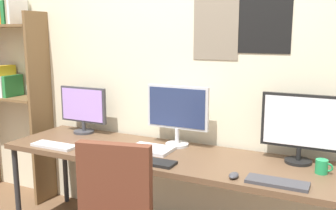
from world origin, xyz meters
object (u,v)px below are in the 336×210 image
object	(u,v)px
monitor_center	(177,112)
computer_mouse	(234,175)
keyboard_left	(54,146)
keyboard_center	(150,161)
monitor_left	(83,108)
coffee_mug	(322,167)
laptop_closed	(151,149)
keyboard_right	(277,182)
monitor_right	(301,125)
bookshelf	(3,69)
desk	(165,159)

from	to	relation	value
monitor_center	computer_mouse	size ratio (longest dim) A/B	5.22
keyboard_left	keyboard_center	world-z (taller)	same
monitor_left	monitor_center	distance (m)	0.90
computer_mouse	coffee_mug	size ratio (longest dim) A/B	0.91
keyboard_center	coffee_mug	xyz separation A→B (m)	(1.06, 0.29, 0.04)
laptop_closed	coffee_mug	xyz separation A→B (m)	(1.18, 0.05, 0.03)
monitor_center	keyboard_right	world-z (taller)	monitor_center
coffee_mug	monitor_right	bearing A→B (deg)	137.08
monitor_left	computer_mouse	xyz separation A→B (m)	(1.49, -0.46, -0.20)
monitor_left	computer_mouse	world-z (taller)	monitor_left
keyboard_right	laptop_closed	xyz separation A→B (m)	(-0.96, 0.24, 0.00)
monitor_left	keyboard_left	distance (m)	0.49
bookshelf	monitor_center	xyz separation A→B (m)	(1.86, -0.02, -0.25)
keyboard_center	laptop_closed	distance (m)	0.27
monitor_left	coffee_mug	world-z (taller)	monitor_left
bookshelf	monitor_right	xyz separation A→B (m)	(2.76, -0.02, -0.26)
monitor_right	keyboard_left	xyz separation A→B (m)	(-1.74, -0.44, -0.25)
monitor_right	keyboard_center	size ratio (longest dim) A/B	1.44
bookshelf	laptop_closed	xyz separation A→B (m)	(1.74, -0.22, -0.51)
monitor_left	keyboard_right	xyz separation A→B (m)	(1.74, -0.44, -0.21)
desk	monitor_right	xyz separation A→B (m)	(0.90, 0.21, 0.31)
computer_mouse	coffee_mug	world-z (taller)	coffee_mug
monitor_left	bookshelf	bearing A→B (deg)	179.04
monitor_center	coffee_mug	xyz separation A→B (m)	(1.06, -0.15, -0.23)
keyboard_right	laptop_closed	world-z (taller)	laptop_closed
keyboard_center	keyboard_left	bearing A→B (deg)	180.00
bookshelf	keyboard_left	xyz separation A→B (m)	(1.02, -0.46, -0.51)
computer_mouse	bookshelf	bearing A→B (deg)	169.02
desk	bookshelf	size ratio (longest dim) A/B	1.28
keyboard_left	computer_mouse	size ratio (longest dim) A/B	3.79
laptop_closed	coffee_mug	size ratio (longest dim) A/B	3.02
monitor_center	keyboard_right	size ratio (longest dim) A/B	1.41
monitor_center	laptop_closed	world-z (taller)	monitor_center
keyboard_left	keyboard_center	bearing A→B (deg)	0.00
keyboard_right	computer_mouse	world-z (taller)	computer_mouse
monitor_left	monitor_right	world-z (taller)	monitor_right
desk	keyboard_right	distance (m)	0.87
laptop_closed	coffee_mug	world-z (taller)	coffee_mug
bookshelf	keyboard_center	xyz separation A→B (m)	(1.86, -0.46, -0.51)
desk	laptop_closed	bearing A→B (deg)	174.55
monitor_center	laptop_closed	size ratio (longest dim) A/B	1.57
desk	monitor_right	bearing A→B (deg)	13.27
keyboard_center	keyboard_right	xyz separation A→B (m)	(0.84, 0.00, 0.00)
computer_mouse	laptop_closed	bearing A→B (deg)	159.99
keyboard_right	coffee_mug	distance (m)	0.37
desk	bookshelf	xyz separation A→B (m)	(-1.86, 0.23, 0.57)
monitor_right	computer_mouse	bearing A→B (deg)	-124.38
monitor_center	bookshelf	bearing A→B (deg)	179.51
monitor_center	keyboard_left	size ratio (longest dim) A/B	1.38
monitor_right	coffee_mug	distance (m)	0.30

